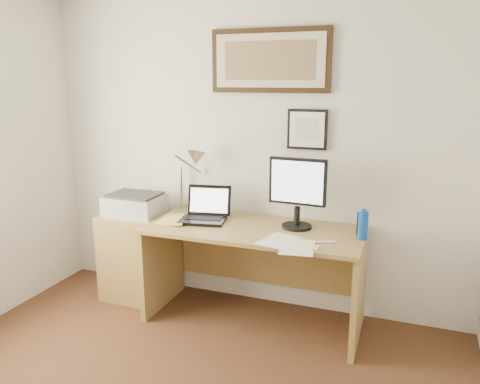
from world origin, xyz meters
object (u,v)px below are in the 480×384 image
at_px(book, 161,219).
at_px(lcd_monitor, 297,190).
at_px(water_bottle, 363,226).
at_px(printer, 135,204).
at_px(side_cabinet, 135,256).
at_px(desk, 257,254).
at_px(laptop, 205,213).

distance_m(book, lcd_monitor, 1.08).
distance_m(water_bottle, book, 1.51).
height_order(water_bottle, printer, water_bottle).
relative_size(book, lcd_monitor, 0.54).
relative_size(side_cabinet, water_bottle, 3.78).
distance_m(desk, lcd_monitor, 0.60).
bearing_deg(desk, printer, -178.15).
bearing_deg(printer, water_bottle, -1.07).
bearing_deg(water_bottle, book, -176.49).
bearing_deg(desk, book, -167.66).
xyz_separation_m(side_cabinet, water_bottle, (1.85, -0.03, 0.48)).
xyz_separation_m(side_cabinet, desk, (1.07, 0.04, 0.15)).
relative_size(book, laptop, 0.74).
bearing_deg(water_bottle, lcd_monitor, 169.71).
relative_size(laptop, lcd_monitor, 0.73).
height_order(desk, laptop, laptop).
bearing_deg(desk, laptop, -175.25).
bearing_deg(lcd_monitor, side_cabinet, -177.69).
xyz_separation_m(book, printer, (-0.31, 0.13, 0.06)).
height_order(side_cabinet, water_bottle, water_bottle).
relative_size(book, printer, 0.64).
relative_size(side_cabinet, lcd_monitor, 1.40).
height_order(water_bottle, laptop, laptop).
bearing_deg(printer, side_cabinet, -176.51).
relative_size(water_bottle, book, 0.69).
bearing_deg(water_bottle, desk, 175.01).
height_order(water_bottle, desk, water_bottle).
height_order(book, desk, book).
bearing_deg(desk, side_cabinet, -178.11).
height_order(water_bottle, book, water_bottle).
bearing_deg(laptop, water_bottle, -1.59).
bearing_deg(book, laptop, 21.69).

